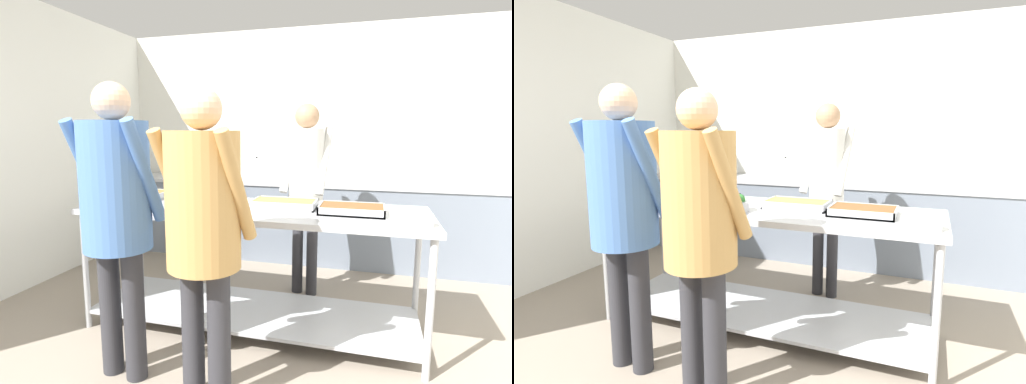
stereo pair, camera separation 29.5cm
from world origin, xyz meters
TOP-DOWN VIEW (x-y plane):
  - wall_rear at (0.00, 3.77)m, footprint 4.70×0.06m
  - wall_left at (-2.32, 1.89)m, footprint 0.06×3.89m
  - back_counter at (0.00, 3.40)m, footprint 4.54×0.65m
  - serving_counter at (-0.08, 1.66)m, footprint 2.45×0.82m
  - serving_tray_greens at (-1.07, 1.82)m, footprint 0.38×0.31m
  - sauce_pan at (-0.63, 1.79)m, footprint 0.43×0.29m
  - broccoli_bowl at (-0.25, 1.46)m, footprint 0.25×0.25m
  - serving_tray_vegetables at (0.14, 1.74)m, footprint 0.46×0.28m
  - serving_tray_roast at (0.62, 1.66)m, footprint 0.43×0.30m
  - plate_stack at (0.98, 1.39)m, footprint 0.23×0.23m
  - guest_serving_left at (-0.07, 0.78)m, footprint 0.53×0.42m
  - guest_serving_right at (-0.64, 0.86)m, footprint 0.51×0.39m
  - cook_behind_counter at (0.19, 2.38)m, footprint 0.44×0.38m
  - water_bottle at (-0.55, 3.39)m, footprint 0.06×0.06m

SIDE VIEW (x-z plane):
  - back_counter at x=0.00m, z-range 0.00..0.90m
  - serving_counter at x=-0.08m, z-range 0.16..1.07m
  - serving_tray_greens at x=-1.07m, z-range 0.90..0.96m
  - serving_tray_vegetables at x=0.14m, z-range 0.90..0.96m
  - serving_tray_roast at x=0.62m, z-range 0.90..0.96m
  - plate_stack at x=0.98m, z-range 0.91..0.98m
  - sauce_pan at x=-0.63m, z-range 0.91..0.98m
  - broccoli_bowl at x=-0.25m, z-range 0.89..1.02m
  - water_bottle at x=-0.55m, z-range 0.89..1.15m
  - guest_serving_left at x=-0.07m, z-range 0.19..1.85m
  - guest_serving_right at x=-0.64m, z-range 0.20..1.92m
  - cook_behind_counter at x=0.19m, z-range 0.22..1.90m
  - wall_rear at x=0.00m, z-range 0.00..2.65m
  - wall_left at x=-2.32m, z-range 0.00..2.65m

